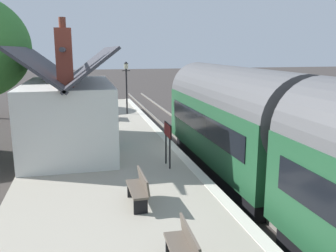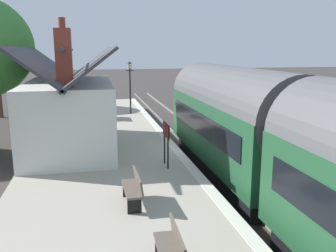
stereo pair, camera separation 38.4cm
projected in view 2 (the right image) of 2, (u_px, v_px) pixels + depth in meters
The scene contains 12 objects.
ground_plane at pixel (201, 165), 15.65m from camera, with size 160.00×160.00×0.00m, color #383330.
platform at pixel (106, 162), 14.73m from camera, with size 32.00×6.18×0.85m, color #A39B8C.
platform_edge_coping at pixel (175, 148), 15.23m from camera, with size 32.00×0.36×0.02m, color beige.
rail_near at pixel (236, 162), 15.96m from camera, with size 52.00×0.08×0.14m, color gray.
rail_far at pixel (205, 164), 15.67m from camera, with size 52.00×0.08×0.14m, color gray.
station_building at pixel (71, 112), 14.99m from camera, with size 7.09×3.67×5.19m.
bench_by_lamp at pixel (111, 111), 21.63m from camera, with size 1.41×0.46×0.88m.
bench_platform_end at pixel (172, 250), 6.64m from camera, with size 1.42×0.49×0.88m.
bench_near_building at pixel (134, 188), 9.62m from camera, with size 1.41×0.46×0.88m.
planter_under_sign at pixel (102, 104), 24.70m from camera, with size 0.42×0.42×0.80m.
lamp_post_platform at pixel (130, 77), 23.01m from camera, with size 0.32×0.50×3.37m.
station_sign_board at pixel (166, 134), 12.67m from camera, with size 0.96×0.06×1.57m.
Camera 2 is at (-14.32, 4.51, 4.94)m, focal length 38.39 mm.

